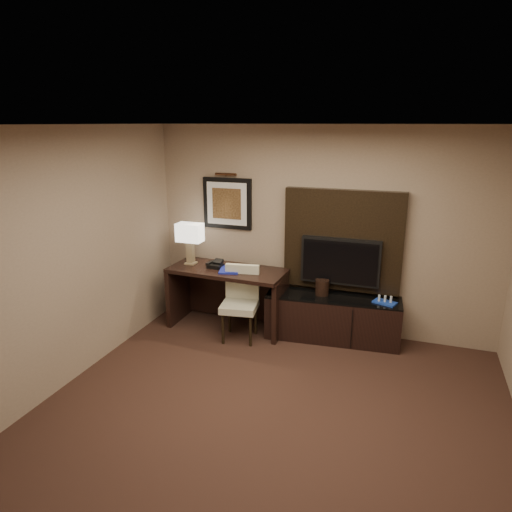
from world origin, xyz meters
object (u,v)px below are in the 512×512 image
at_px(tv, 340,261).
at_px(ice_bucket, 322,287).
at_px(desk_chair, 239,306).
at_px(credenza, 332,318).
at_px(desk_phone, 215,264).
at_px(desk, 228,298).
at_px(table_lamp, 190,243).
at_px(minibar_tray, 385,300).

xyz_separation_m(tv, ice_bucket, (-0.20, -0.10, -0.34)).
relative_size(desk_chair, ice_bucket, 4.67).
distance_m(tv, ice_bucket, 0.41).
relative_size(credenza, desk_phone, 8.99).
bearing_deg(desk, tv, 11.92).
bearing_deg(desk_chair, tv, 15.79).
distance_m(desk, table_lamp, 0.91).
bearing_deg(desk_phone, ice_bucket, 10.42).
xyz_separation_m(desk, minibar_tray, (2.05, 0.10, 0.21)).
bearing_deg(table_lamp, minibar_tray, 1.12).
relative_size(desk, table_lamp, 2.66).
distance_m(desk_phone, minibar_tray, 2.24).
bearing_deg(desk, credenza, 6.63).
relative_size(credenza, minibar_tray, 6.26).
bearing_deg(minibar_tray, desk_phone, -177.66).
height_order(tv, table_lamp, table_lamp).
height_order(desk_chair, minibar_tray, desk_chair).
bearing_deg(desk, minibar_tray, 5.31).
height_order(desk, ice_bucket, desk).
height_order(credenza, desk_phone, desk_phone).
xyz_separation_m(tv, desk_phone, (-1.63, -0.23, -0.14)).
bearing_deg(desk_chair, desk_phone, 138.26).
bearing_deg(minibar_tray, credenza, 179.76).
xyz_separation_m(credenza, desk_chair, (-1.13, -0.39, 0.17)).
relative_size(desk, tv, 1.56).
bearing_deg(ice_bucket, desk, -173.89).
distance_m(desk, tv, 1.60).
xyz_separation_m(desk_chair, table_lamp, (-0.85, 0.34, 0.67)).
bearing_deg(desk_phone, minibar_tray, 7.64).
xyz_separation_m(table_lamp, desk_phone, (0.39, -0.04, -0.25)).
relative_size(credenza, tv, 1.69).
bearing_deg(credenza, desk_chair, -165.56).
distance_m(credenza, desk_phone, 1.70).
bearing_deg(minibar_tray, tv, 166.41).
bearing_deg(tv, credenza, -107.52).
bearing_deg(desk_phone, desk_chair, -27.79).
height_order(ice_bucket, minibar_tray, ice_bucket).
xyz_separation_m(tv, desk_chair, (-1.17, -0.53, -0.56)).
bearing_deg(desk_chair, table_lamp, 149.52).
xyz_separation_m(table_lamp, minibar_tray, (2.61, 0.05, -0.50)).
bearing_deg(table_lamp, credenza, 1.56).
xyz_separation_m(desk, table_lamp, (-0.56, 0.05, 0.71)).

